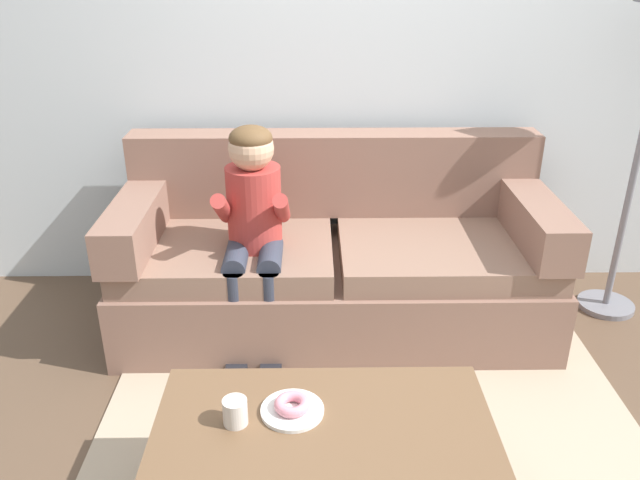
{
  "coord_description": "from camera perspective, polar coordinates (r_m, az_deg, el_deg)",
  "views": [
    {
      "loc": [
        -0.24,
        -2.11,
        1.84
      ],
      "look_at": [
        -0.2,
        0.45,
        0.65
      ],
      "focal_mm": 35.82,
      "sensor_mm": 36.0,
      "label": 1
    }
  ],
  "objects": [
    {
      "name": "coffee_table",
      "position": [
        2.17,
        0.36,
        -16.84
      ],
      "size": [
        1.1,
        0.58,
        0.44
      ],
      "color": "brown",
      "rests_on": "ground"
    },
    {
      "name": "mug",
      "position": [
        2.13,
        -7.58,
        -14.97
      ],
      "size": [
        0.08,
        0.08,
        0.09
      ],
      "primitive_type": "cylinder",
      "color": "silver",
      "rests_on": "coffee_table"
    },
    {
      "name": "plate",
      "position": [
        2.18,
        -2.49,
        -14.96
      ],
      "size": [
        0.21,
        0.21,
        0.01
      ],
      "primitive_type": "cylinder",
      "color": "white",
      "rests_on": "coffee_table"
    },
    {
      "name": "couch",
      "position": [
        3.32,
        1.35,
        -1.92
      ],
      "size": [
        2.16,
        0.9,
        0.94
      ],
      "color": "#846051",
      "rests_on": "ground"
    },
    {
      "name": "ground",
      "position": [
        2.81,
        4.36,
        -16.07
      ],
      "size": [
        10.0,
        10.0,
        0.0
      ],
      "primitive_type": "plane",
      "color": "brown"
    },
    {
      "name": "wall_back",
      "position": [
        3.55,
        3.15,
        17.75
      ],
      "size": [
        8.0,
        0.1,
        2.8
      ],
      "primitive_type": "cube",
      "color": "silver",
      "rests_on": "ground"
    },
    {
      "name": "area_rug",
      "position": [
        2.62,
        4.85,
        -19.55
      ],
      "size": [
        2.26,
        1.93,
        0.01
      ],
      "primitive_type": "cube",
      "color": "tan",
      "rests_on": "ground"
    },
    {
      "name": "person_child",
      "position": [
        3.0,
        -5.99,
        1.86
      ],
      "size": [
        0.34,
        0.58,
        1.1
      ],
      "color": "#AD3833",
      "rests_on": "ground"
    },
    {
      "name": "donut",
      "position": [
        2.16,
        -2.5,
        -14.45
      ],
      "size": [
        0.15,
        0.15,
        0.04
      ],
      "primitive_type": "torus",
      "rotation": [
        0.0,
        0.0,
        0.24
      ],
      "color": "pink",
      "rests_on": "plate"
    }
  ]
}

